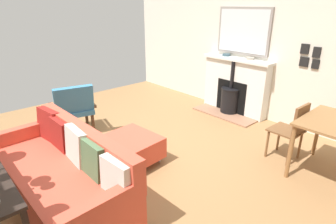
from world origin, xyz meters
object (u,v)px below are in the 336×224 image
Objects in this scene: fireplace at (234,89)px; mantel_bowl_far at (250,58)px; sofa at (64,172)px; armchair_accent at (73,107)px; mantel_bowl_near at (226,55)px; ottoman at (131,147)px; dining_chair_near_fireplace at (293,128)px.

mantel_bowl_far is at bearing 97.03° from fireplace.
sofa is at bearing 5.89° from fireplace.
fireplace is 1.64× the size of armchair_accent.
fireplace is 0.69m from mantel_bowl_near.
mantel_bowl_far is 0.20× the size of ottoman.
dining_chair_near_fireplace reaches higher than ottoman.
sofa is (3.63, 0.37, -0.12)m from fireplace.
dining_chair_near_fireplace is at bearing 59.38° from fireplace.
sofa is 1.01m from ottoman.
dining_chair_near_fireplace is at bearing 154.78° from sofa.
mantel_bowl_near reaches higher than armchair_accent.
fireplace is 1.87× the size of ottoman.
sofa is at bearing 10.15° from ottoman.
armchair_accent reaches higher than ottoman.
dining_chair_near_fireplace reaches higher than sofa.
mantel_bowl_far is 2.83m from ottoman.
fireplace is 1.71× the size of dining_chair_near_fireplace.
armchair_accent is (2.85, -1.44, -0.64)m from mantel_bowl_far.
mantel_bowl_far is at bearing -126.24° from dining_chair_near_fireplace.
mantel_bowl_far is 0.17× the size of armchair_accent.
fireplace is 0.69m from mantel_bowl_far.
sofa is 2.95m from dining_chair_near_fireplace.
armchair_accent is (-0.81, -1.55, 0.12)m from sofa.
mantel_bowl_near is at bearing -117.69° from dining_chair_near_fireplace.
mantel_bowl_far is 0.07× the size of sofa.
sofa is 2.29× the size of armchair_accent.
mantel_bowl_far reaches higher than sofa.
armchair_accent is at bearing -83.10° from ottoman.
fireplace is 2.67m from ottoman.
mantel_bowl_near is 2.24m from dining_chair_near_fireplace.
dining_chair_near_fireplace is (0.96, 1.63, 0.01)m from fireplace.
mantel_bowl_far is at bearing -178.34° from sofa.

